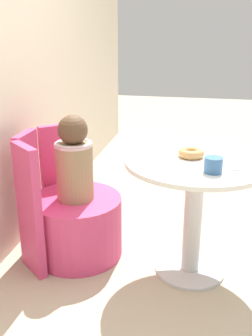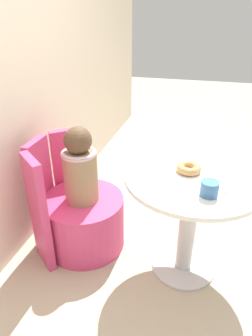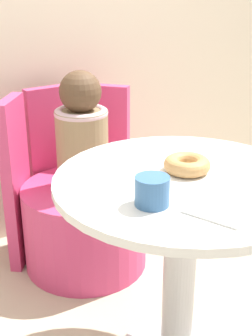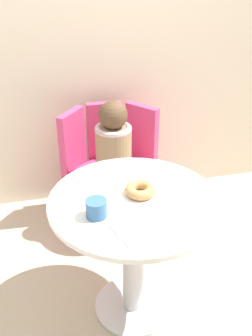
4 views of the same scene
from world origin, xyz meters
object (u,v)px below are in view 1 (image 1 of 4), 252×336
round_table (195,191)px  tub_chair (77,226)px  cup (213,165)px  donut (191,153)px  child_figure (74,161)px

round_table → tub_chair: 0.77m
tub_chair → cup: (-0.23, -0.79, 0.54)m
tub_chair → donut: donut is taller
round_table → tub_chair: round_table is taller
tub_chair → child_figure: 0.43m
child_figure → cup: bearing=-106.3°
tub_chair → child_figure: (-0.00, 0.00, 0.43)m
tub_chair → donut: bearing=-91.0°
round_table → tub_chair: size_ratio=1.39×
donut → cup: (-0.22, -0.12, 0.02)m
child_figure → donut: 0.68m
donut → round_table: bearing=-135.3°
round_table → child_figure: size_ratio=1.51×
donut → tub_chair: bearing=89.0°
tub_chair → child_figure: child_figure is taller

